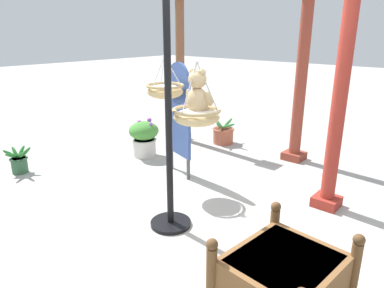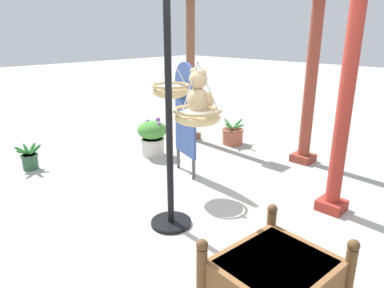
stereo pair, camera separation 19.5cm
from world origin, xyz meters
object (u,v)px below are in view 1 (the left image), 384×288
(greenhouse_pillar_far_back, at_px, (301,81))
(potted_plant_flowering_red, at_px, (223,134))
(display_sign_board, at_px, (179,110))
(teddy_bear, at_px, (198,95))
(greenhouse_pillar_right, at_px, (342,81))
(potted_plant_tall_leafy, at_px, (19,162))
(wooden_planter_box, at_px, (283,282))
(display_pole_central, at_px, (169,160))
(hanging_basket_left_high, at_px, (165,90))
(hanging_basket_with_teddy, at_px, (197,116))
(greenhouse_pillar_left, at_px, (180,73))
(potted_plant_fern_front, at_px, (144,137))

(greenhouse_pillar_far_back, distance_m, potted_plant_flowering_red, 1.78)
(potted_plant_flowering_red, distance_m, display_sign_board, 1.84)
(teddy_bear, bearing_deg, greenhouse_pillar_right, 53.06)
(potted_plant_tall_leafy, bearing_deg, greenhouse_pillar_far_back, 48.93)
(greenhouse_pillar_right, distance_m, wooden_planter_box, 2.28)
(display_pole_central, distance_m, greenhouse_pillar_right, 2.04)
(hanging_basket_left_high, relative_size, greenhouse_pillar_right, 0.17)
(potted_plant_flowering_red, bearing_deg, hanging_basket_with_teddy, -59.57)
(greenhouse_pillar_right, relative_size, wooden_planter_box, 3.27)
(hanging_basket_with_teddy, relative_size, display_sign_board, 0.40)
(display_pole_central, relative_size, hanging_basket_with_teddy, 3.80)
(hanging_basket_left_high, relative_size, potted_plant_tall_leafy, 1.28)
(greenhouse_pillar_left, xyz_separation_m, potted_plant_flowering_red, (0.79, 0.32, -1.10))
(greenhouse_pillar_left, bearing_deg, display_pole_central, -49.07)
(potted_plant_tall_leafy, bearing_deg, display_pole_central, 8.61)
(hanging_basket_left_high, bearing_deg, display_pole_central, -43.06)
(display_sign_board, bearing_deg, wooden_planter_box, -31.21)
(greenhouse_pillar_left, bearing_deg, wooden_planter_box, -37.50)
(greenhouse_pillar_left, relative_size, display_sign_board, 1.64)
(potted_plant_tall_leafy, bearing_deg, teddy_bear, 13.40)
(potted_plant_flowering_red, xyz_separation_m, potted_plant_tall_leafy, (-1.41, -3.16, -0.01))
(hanging_basket_with_teddy, bearing_deg, greenhouse_pillar_far_back, 91.63)
(hanging_basket_left_high, relative_size, wooden_planter_box, 0.57)
(potted_plant_flowering_red, bearing_deg, teddy_bear, -59.34)
(greenhouse_pillar_far_back, height_order, potted_plant_flowering_red, greenhouse_pillar_far_back)
(hanging_basket_with_teddy, bearing_deg, potted_plant_fern_front, 152.65)
(greenhouse_pillar_far_back, distance_m, potted_plant_fern_front, 2.66)
(potted_plant_fern_front, relative_size, display_sign_board, 0.39)
(greenhouse_pillar_left, bearing_deg, hanging_basket_with_teddy, -43.99)
(potted_plant_fern_front, relative_size, potted_plant_flowering_red, 1.10)
(hanging_basket_with_teddy, relative_size, greenhouse_pillar_far_back, 0.24)
(display_pole_central, relative_size, potted_plant_tall_leafy, 5.83)
(potted_plant_fern_front, bearing_deg, greenhouse_pillar_right, 4.45)
(hanging_basket_left_high, bearing_deg, potted_plant_flowering_red, 104.16)
(wooden_planter_box, xyz_separation_m, potted_plant_flowering_red, (-2.80, 3.07, -0.08))
(greenhouse_pillar_right, relative_size, greenhouse_pillar_far_back, 1.16)
(greenhouse_pillar_far_back, bearing_deg, teddy_bear, -88.36)
(potted_plant_fern_front, bearing_deg, teddy_bear, -26.84)
(hanging_basket_with_teddy, distance_m, potted_plant_flowering_red, 3.07)
(hanging_basket_with_teddy, height_order, teddy_bear, hanging_basket_with_teddy)
(wooden_planter_box, bearing_deg, hanging_basket_with_teddy, 156.59)
(hanging_basket_left_high, xyz_separation_m, greenhouse_pillar_far_back, (0.89, 2.05, -0.01))
(greenhouse_pillar_right, xyz_separation_m, wooden_planter_box, (0.38, -1.87, -1.24))
(hanging_basket_left_high, bearing_deg, display_sign_board, 105.88)
(greenhouse_pillar_left, relative_size, greenhouse_pillar_right, 0.86)
(potted_plant_tall_leafy, bearing_deg, potted_plant_flowering_red, 65.89)
(greenhouse_pillar_left, distance_m, greenhouse_pillar_right, 3.34)
(greenhouse_pillar_far_back, bearing_deg, potted_plant_fern_front, -142.87)
(hanging_basket_left_high, height_order, potted_plant_flowering_red, hanging_basket_left_high)
(display_pole_central, distance_m, potted_plant_fern_front, 2.35)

